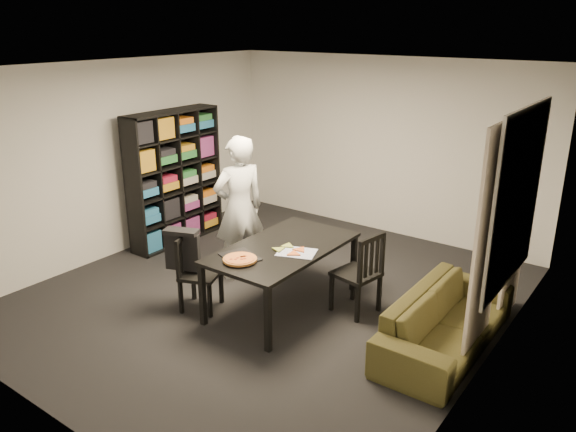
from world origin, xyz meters
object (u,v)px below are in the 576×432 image
Objects in this scene: chair_right at (363,269)px; pepperoni_pizza at (240,259)px; bookshelf at (175,178)px; chair_left at (193,267)px; baking_tray at (240,257)px; sofa at (447,321)px; dining_table at (283,252)px; person at (239,208)px.

chair_right reaches higher than pepperoni_pizza.
bookshelf is 2.23× the size of chair_left.
baking_tray is 0.21× the size of sofa.
pepperoni_pizza reaches higher than sofa.
person is at bearing 160.10° from dining_table.
dining_table is (2.45, -0.72, -0.29)m from bookshelf.
pepperoni_pizza is at bearing -109.68° from chair_left.
bookshelf reaches higher than sofa.
person is (-0.90, 0.33, 0.24)m from dining_table.
bookshelf is 0.99× the size of sofa.
chair_right is 1.03m from sofa.
bookshelf is 2.59m from baking_tray.
person is 4.49× the size of baking_tray.
pepperoni_pizza is (2.34, -1.31, -0.20)m from bookshelf.
person is at bearing -78.07° from chair_right.
chair_right is 1.34m from pepperoni_pizza.
pepperoni_pizza is (-0.11, -0.58, 0.09)m from dining_table.
bookshelf is 1.60m from person.
chair_right reaches higher than chair_left.
sofa is at bearing 21.70° from baking_tray.
chair_left is (1.67, -1.32, -0.46)m from bookshelf.
chair_left is at bearing 31.42° from person.
dining_table reaches higher than sofa.
dining_table is at bearing -16.44° from bookshelf.
baking_tray reaches higher than sofa.
baking_tray is 2.17m from sofa.
pepperoni_pizza reaches higher than dining_table.
dining_table is 4.97× the size of pepperoni_pizza.
chair_left reaches higher than dining_table.
baking_tray is at bearing -28.36° from bookshelf.
pepperoni_pizza is at bearing -29.18° from bookshelf.
sofa is (1.97, 0.78, -0.45)m from baking_tray.
chair_left is 1.02m from person.
bookshelf is 2.68m from pepperoni_pizza.
sofa is at bearing 113.21° from person.
chair_left is at bearing -142.43° from dining_table.
bookshelf reaches higher than chair_right.
chair_left is 2.44× the size of pepperoni_pizza.
chair_left is at bearing -47.99° from chair_right.
person is (1.55, -0.40, -0.05)m from bookshelf.
dining_table is 0.91× the size of sofa.
dining_table is at bearing -54.49° from chair_right.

